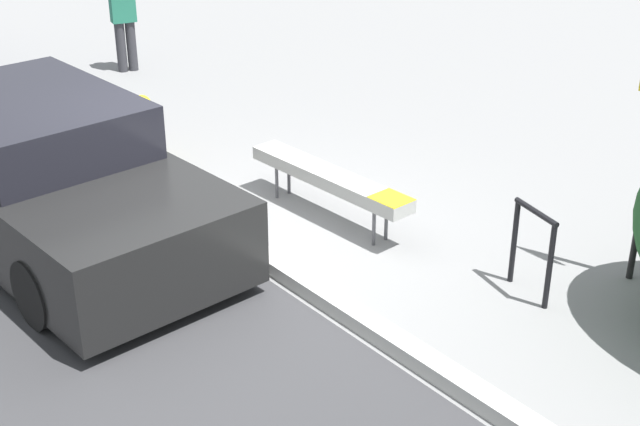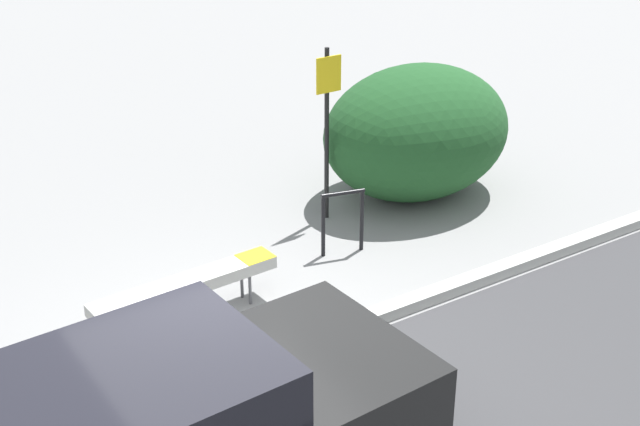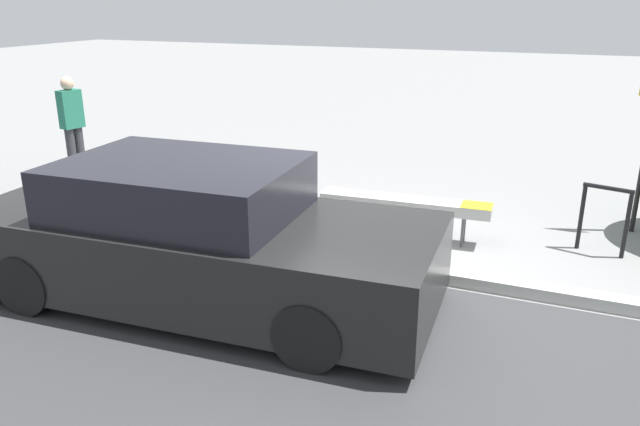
{
  "view_description": "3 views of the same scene",
  "coord_description": "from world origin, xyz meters",
  "px_view_note": "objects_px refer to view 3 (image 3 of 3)",
  "views": [
    {
      "loc": [
        6.5,
        -4.16,
        4.05
      ],
      "look_at": [
        1.3,
        0.01,
        0.84
      ],
      "focal_mm": 50.0,
      "sensor_mm": 36.0,
      "label": 1
    },
    {
      "loc": [
        -3.19,
        -6.46,
        5.15
      ],
      "look_at": [
        1.47,
        0.62,
        1.11
      ],
      "focal_mm": 50.0,
      "sensor_mm": 36.0,
      "label": 2
    },
    {
      "loc": [
        1.93,
        -6.08,
        2.87
      ],
      "look_at": [
        -0.49,
        -0.25,
        0.68
      ],
      "focal_mm": 35.0,
      "sensor_mm": 36.0,
      "label": 3
    }
  ],
  "objects_px": {
    "fire_hydrant": "(191,196)",
    "parked_car_near": "(197,238)",
    "pedestrian": "(72,122)",
    "bike_rack": "(605,213)",
    "bench": "(405,204)"
  },
  "relations": [
    {
      "from": "fire_hydrant",
      "to": "parked_car_near",
      "type": "xyz_separation_m",
      "value": [
        1.25,
        -1.75,
        0.24
      ]
    },
    {
      "from": "pedestrian",
      "to": "bike_rack",
      "type": "bearing_deg",
      "value": -79.98
    },
    {
      "from": "bike_rack",
      "to": "fire_hydrant",
      "type": "height_order",
      "value": "bike_rack"
    },
    {
      "from": "fire_hydrant",
      "to": "parked_car_near",
      "type": "bearing_deg",
      "value": -54.52
    },
    {
      "from": "fire_hydrant",
      "to": "pedestrian",
      "type": "height_order",
      "value": "pedestrian"
    },
    {
      "from": "bike_rack",
      "to": "bench",
      "type": "bearing_deg",
      "value": -170.22
    },
    {
      "from": "parked_car_near",
      "to": "bike_rack",
      "type": "bearing_deg",
      "value": 33.69
    },
    {
      "from": "bike_rack",
      "to": "pedestrian",
      "type": "distance_m",
      "value": 8.33
    },
    {
      "from": "pedestrian",
      "to": "fire_hydrant",
      "type": "bearing_deg",
      "value": -101.12
    },
    {
      "from": "pedestrian",
      "to": "parked_car_near",
      "type": "height_order",
      "value": "pedestrian"
    },
    {
      "from": "bike_rack",
      "to": "pedestrian",
      "type": "bearing_deg",
      "value": 176.75
    },
    {
      "from": "bike_rack",
      "to": "parked_car_near",
      "type": "height_order",
      "value": "parked_car_near"
    },
    {
      "from": "bench",
      "to": "pedestrian",
      "type": "distance_m",
      "value": 6.11
    },
    {
      "from": "bike_rack",
      "to": "pedestrian",
      "type": "xyz_separation_m",
      "value": [
        -8.31,
        0.47,
        0.37
      ]
    },
    {
      "from": "fire_hydrant",
      "to": "pedestrian",
      "type": "bearing_deg",
      "value": 155.61
    }
  ]
}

